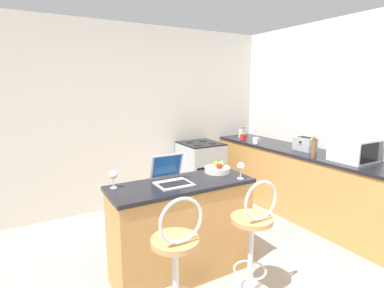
{
  "coord_description": "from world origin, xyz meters",
  "views": [
    {
      "loc": [
        -1.47,
        -1.45,
        1.75
      ],
      "look_at": [
        0.45,
        1.89,
        1.0
      ],
      "focal_mm": 28.0,
      "sensor_mm": 36.0,
      "label": 1
    }
  ],
  "objects_px": {
    "bar_stool_far": "(252,243)",
    "mug_red": "(243,137)",
    "stove_range": "(201,171)",
    "storage_jar": "(242,132)",
    "microwave": "(355,149)",
    "wine_glass_short": "(113,175)",
    "fruit_bowl": "(218,169)",
    "wine_glass_tall": "(241,167)",
    "mug_white": "(256,140)",
    "laptop": "(171,176)",
    "pepper_mill": "(314,148)",
    "bar_stool_near": "(177,268)",
    "toaster": "(305,144)"
  },
  "relations": [
    {
      "from": "pepper_mill",
      "to": "mug_white",
      "type": "bearing_deg",
      "value": 89.44
    },
    {
      "from": "bar_stool_near",
      "to": "toaster",
      "type": "height_order",
      "value": "toaster"
    },
    {
      "from": "mug_red",
      "to": "toaster",
      "type": "bearing_deg",
      "value": -79.76
    },
    {
      "from": "laptop",
      "to": "fruit_bowl",
      "type": "relative_size",
      "value": 1.24
    },
    {
      "from": "mug_red",
      "to": "mug_white",
      "type": "distance_m",
      "value": 0.35
    },
    {
      "from": "fruit_bowl",
      "to": "stove_range",
      "type": "bearing_deg",
      "value": 64.42
    },
    {
      "from": "bar_stool_far",
      "to": "mug_red",
      "type": "xyz_separation_m",
      "value": [
        1.53,
        2.0,
        0.45
      ]
    },
    {
      "from": "bar_stool_near",
      "to": "microwave",
      "type": "bearing_deg",
      "value": 6.52
    },
    {
      "from": "storage_jar",
      "to": "microwave",
      "type": "bearing_deg",
      "value": -87.42
    },
    {
      "from": "mug_red",
      "to": "wine_glass_tall",
      "type": "bearing_deg",
      "value": -130.08
    },
    {
      "from": "laptop",
      "to": "pepper_mill",
      "type": "xyz_separation_m",
      "value": [
        1.9,
        0.0,
        0.06
      ]
    },
    {
      "from": "microwave",
      "to": "wine_glass_short",
      "type": "distance_m",
      "value": 2.69
    },
    {
      "from": "storage_jar",
      "to": "wine_glass_short",
      "type": "distance_m",
      "value": 2.96
    },
    {
      "from": "mug_red",
      "to": "mug_white",
      "type": "relative_size",
      "value": 1.03
    },
    {
      "from": "bar_stool_far",
      "to": "toaster",
      "type": "relative_size",
      "value": 3.81
    },
    {
      "from": "microwave",
      "to": "toaster",
      "type": "distance_m",
      "value": 0.67
    },
    {
      "from": "wine_glass_short",
      "to": "mug_red",
      "type": "bearing_deg",
      "value": 27.55
    },
    {
      "from": "toaster",
      "to": "storage_jar",
      "type": "xyz_separation_m",
      "value": [
        -0.06,
        1.24,
        0.0
      ]
    },
    {
      "from": "toaster",
      "to": "pepper_mill",
      "type": "bearing_deg",
      "value": -126.53
    },
    {
      "from": "wine_glass_short",
      "to": "fruit_bowl",
      "type": "bearing_deg",
      "value": -2.7
    },
    {
      "from": "laptop",
      "to": "wine_glass_short",
      "type": "relative_size",
      "value": 2.02
    },
    {
      "from": "microwave",
      "to": "storage_jar",
      "type": "distance_m",
      "value": 1.91
    },
    {
      "from": "toaster",
      "to": "fruit_bowl",
      "type": "relative_size",
      "value": 1.09
    },
    {
      "from": "bar_stool_far",
      "to": "laptop",
      "type": "bearing_deg",
      "value": 124.83
    },
    {
      "from": "bar_stool_far",
      "to": "mug_red",
      "type": "relative_size",
      "value": 9.94
    },
    {
      "from": "bar_stool_far",
      "to": "microwave",
      "type": "bearing_deg",
      "value": 9.08
    },
    {
      "from": "laptop",
      "to": "storage_jar",
      "type": "xyz_separation_m",
      "value": [
        2.09,
        1.57,
        0.03
      ]
    },
    {
      "from": "microwave",
      "to": "fruit_bowl",
      "type": "height_order",
      "value": "microwave"
    },
    {
      "from": "mug_red",
      "to": "stove_range",
      "type": "bearing_deg",
      "value": 170.82
    },
    {
      "from": "microwave",
      "to": "mug_red",
      "type": "xyz_separation_m",
      "value": [
        -0.22,
        1.72,
        -0.09
      ]
    },
    {
      "from": "stove_range",
      "to": "wine_glass_tall",
      "type": "xyz_separation_m",
      "value": [
        -0.62,
        -1.72,
        0.57
      ]
    },
    {
      "from": "pepper_mill",
      "to": "microwave",
      "type": "bearing_deg",
      "value": -51.79
    },
    {
      "from": "stove_range",
      "to": "mug_white",
      "type": "xyz_separation_m",
      "value": [
        0.68,
        -0.47,
        0.5
      ]
    },
    {
      "from": "bar_stool_near",
      "to": "bar_stool_far",
      "type": "xyz_separation_m",
      "value": [
        0.69,
        0.0,
        0.0
      ]
    },
    {
      "from": "microwave",
      "to": "storage_jar",
      "type": "xyz_separation_m",
      "value": [
        -0.09,
        1.91,
        -0.04
      ]
    },
    {
      "from": "mug_red",
      "to": "wine_glass_short",
      "type": "height_order",
      "value": "wine_glass_short"
    },
    {
      "from": "stove_range",
      "to": "wine_glass_short",
      "type": "xyz_separation_m",
      "value": [
        -1.72,
        -1.39,
        0.56
      ]
    },
    {
      "from": "toaster",
      "to": "storage_jar",
      "type": "relative_size",
      "value": 1.54
    },
    {
      "from": "bar_stool_far",
      "to": "toaster",
      "type": "distance_m",
      "value": 2.02
    },
    {
      "from": "bar_stool_near",
      "to": "stove_range",
      "type": "xyz_separation_m",
      "value": [
        1.5,
        2.11,
        -0.04
      ]
    },
    {
      "from": "storage_jar",
      "to": "fruit_bowl",
      "type": "xyz_separation_m",
      "value": [
        -1.54,
        -1.52,
        -0.05
      ]
    },
    {
      "from": "bar_stool_near",
      "to": "storage_jar",
      "type": "xyz_separation_m",
      "value": [
        2.35,
        2.19,
        0.5
      ]
    },
    {
      "from": "laptop",
      "to": "mug_red",
      "type": "relative_size",
      "value": 2.97
    },
    {
      "from": "laptop",
      "to": "storage_jar",
      "type": "height_order",
      "value": "laptop"
    },
    {
      "from": "wine_glass_short",
      "to": "microwave",
      "type": "bearing_deg",
      "value": -9.51
    },
    {
      "from": "mug_red",
      "to": "pepper_mill",
      "type": "distance_m",
      "value": 1.38
    },
    {
      "from": "toaster",
      "to": "mug_white",
      "type": "height_order",
      "value": "toaster"
    },
    {
      "from": "microwave",
      "to": "pepper_mill",
      "type": "bearing_deg",
      "value": 128.21
    },
    {
      "from": "bar_stool_near",
      "to": "storage_jar",
      "type": "distance_m",
      "value": 3.25
    },
    {
      "from": "stove_range",
      "to": "mug_red",
      "type": "relative_size",
      "value": 8.66
    }
  ]
}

